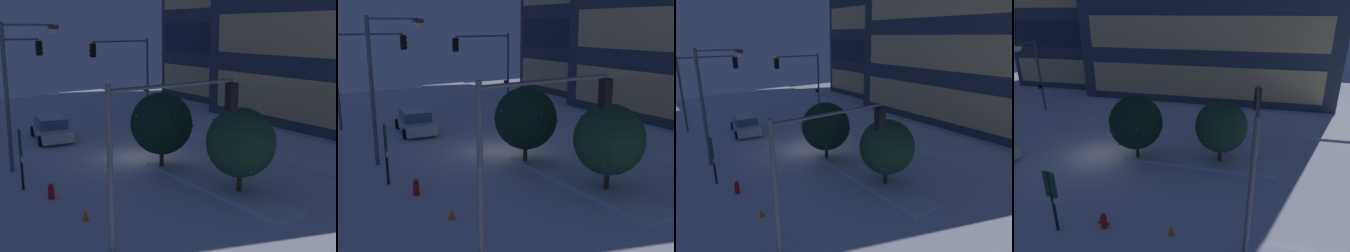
# 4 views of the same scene
# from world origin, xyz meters

# --- Properties ---
(ground) EXTENTS (52.00, 52.00, 0.00)m
(ground) POSITION_xyz_m (0.00, 0.00, 0.00)
(ground) COLOR silver
(curb_strip_near) EXTENTS (52.00, 5.20, 0.14)m
(curb_strip_near) POSITION_xyz_m (0.00, -8.35, 0.07)
(curb_strip_near) COLOR silver
(curb_strip_near) RESTS_ON ground
(curb_strip_far) EXTENTS (52.00, 5.20, 0.14)m
(curb_strip_far) POSITION_xyz_m (0.00, 8.35, 0.07)
(curb_strip_far) COLOR silver
(curb_strip_far) RESTS_ON ground
(median_strip) EXTENTS (9.00, 1.80, 0.14)m
(median_strip) POSITION_xyz_m (5.99, 0.48, 0.07)
(median_strip) COLOR silver
(median_strip) RESTS_ON ground
(office_tower_secondary) EXTENTS (12.95, 9.92, 16.40)m
(office_tower_secondary) POSITION_xyz_m (-12.66, 19.65, 8.20)
(office_tower_secondary) COLOR #384251
(office_tower_secondary) RESTS_ON ground
(car_near) EXTENTS (4.78, 2.73, 1.49)m
(car_near) POSITION_xyz_m (-6.86, -2.40, 0.71)
(car_near) COLOR silver
(car_near) RESTS_ON ground
(traffic_light_corner_far_left) EXTENTS (0.32, 5.04, 6.31)m
(traffic_light_corner_far_left) POSITION_xyz_m (-9.20, 4.65, 4.36)
(traffic_light_corner_far_left) COLOR #565960
(traffic_light_corner_far_left) RESTS_ON ground
(traffic_light_corner_near_right) EXTENTS (0.32, 5.26, 5.54)m
(traffic_light_corner_near_right) POSITION_xyz_m (9.11, -4.35, 3.94)
(traffic_light_corner_near_right) COLOR #565960
(traffic_light_corner_near_right) RESTS_ON ground
(traffic_light_corner_near_left) EXTENTS (0.32, 5.01, 6.56)m
(traffic_light_corner_near_left) POSITION_xyz_m (-9.63, -4.63, 4.59)
(traffic_light_corner_near_left) COLOR #565960
(traffic_light_corner_near_left) RESTS_ON ground
(street_lamp_arched) EXTENTS (0.56, 2.87, 7.41)m
(street_lamp_arched) POSITION_xyz_m (-1.26, -5.81, 4.85)
(street_lamp_arched) COLOR #565960
(street_lamp_arched) RESTS_ON ground
(fire_hydrant) EXTENTS (0.48, 0.26, 0.81)m
(fire_hydrant) POSITION_xyz_m (3.42, -6.37, 0.39)
(fire_hydrant) COLOR red
(fire_hydrant) RESTS_ON ground
(parking_info_sign) EXTENTS (0.55, 0.14, 2.83)m
(parking_info_sign) POSITION_xyz_m (1.67, -6.98, 1.80)
(parking_info_sign) COLOR black
(parking_info_sign) RESTS_ON ground
(decorated_tree_median) EXTENTS (3.00, 3.00, 3.83)m
(decorated_tree_median) POSITION_xyz_m (7.27, 0.70, 2.32)
(decorated_tree_median) COLOR #473323
(decorated_tree_median) RESTS_ON ground
(decorated_tree_left_of_median) EXTENTS (3.16, 3.16, 3.97)m
(decorated_tree_left_of_median) POSITION_xyz_m (2.35, -0.04, 2.38)
(decorated_tree_left_of_median) COLOR #473323
(decorated_tree_left_of_median) RESTS_ON ground
(construction_cone) EXTENTS (0.36, 0.36, 0.55)m
(construction_cone) POSITION_xyz_m (6.23, -6.13, 0.28)
(construction_cone) COLOR orange
(construction_cone) RESTS_ON ground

